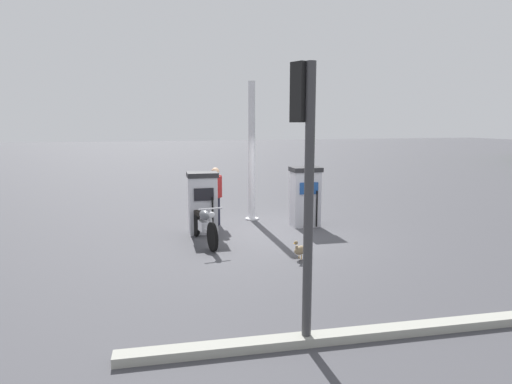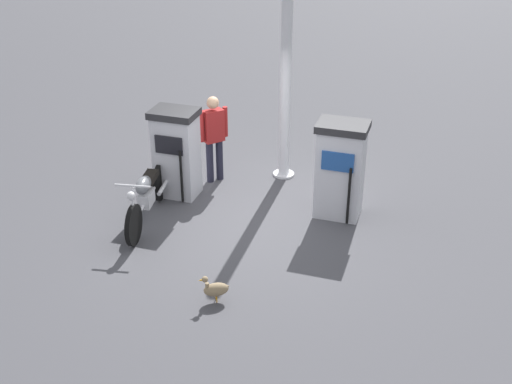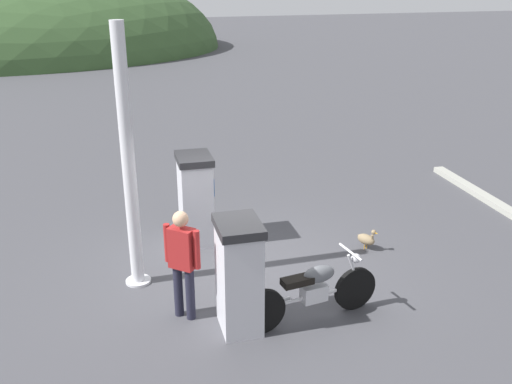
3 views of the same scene
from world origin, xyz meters
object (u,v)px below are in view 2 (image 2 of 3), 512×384
object	(u,v)px
fuel_pump_far	(340,169)
motorcycle_near_pump	(147,196)
fuel_pump_near	(176,153)
wandering_duck	(215,289)
canopy_support_pole	(286,76)
attendant_person	(214,134)

from	to	relation	value
fuel_pump_far	motorcycle_near_pump	bearing A→B (deg)	-71.28
fuel_pump_near	wandering_duck	world-z (taller)	fuel_pump_near
motorcycle_near_pump	canopy_support_pole	size ratio (longest dim) A/B	0.53
motorcycle_near_pump	wandering_duck	xyz separation A→B (m)	(1.79, 1.75, -0.26)
fuel_pump_far	motorcycle_near_pump	xyz separation A→B (m)	(1.02, -3.01, -0.38)
motorcycle_near_pump	wandering_duck	size ratio (longest dim) A/B	5.02
wandering_duck	canopy_support_pole	size ratio (longest dim) A/B	0.11
motorcycle_near_pump	wandering_duck	distance (m)	2.52
motorcycle_near_pump	attendant_person	distance (m)	1.87
attendant_person	wandering_duck	world-z (taller)	attendant_person
attendant_person	fuel_pump_near	bearing A→B (deg)	-34.39
fuel_pump_far	canopy_support_pole	xyz separation A→B (m)	(-1.22, -1.20, 1.10)
fuel_pump_near	attendant_person	world-z (taller)	attendant_person
fuel_pump_far	canopy_support_pole	distance (m)	2.03
wandering_duck	canopy_support_pole	world-z (taller)	canopy_support_pole
fuel_pump_near	canopy_support_pole	bearing A→B (deg)	126.30
fuel_pump_near	canopy_support_pole	distance (m)	2.34
wandering_duck	canopy_support_pole	bearing A→B (deg)	179.24
motorcycle_near_pump	attendant_person	xyz separation A→B (m)	(-1.70, 0.62, 0.47)
fuel_pump_near	attendant_person	bearing A→B (deg)	145.61
motorcycle_near_pump	canopy_support_pole	distance (m)	3.23
fuel_pump_near	motorcycle_near_pump	size ratio (longest dim) A/B	0.75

